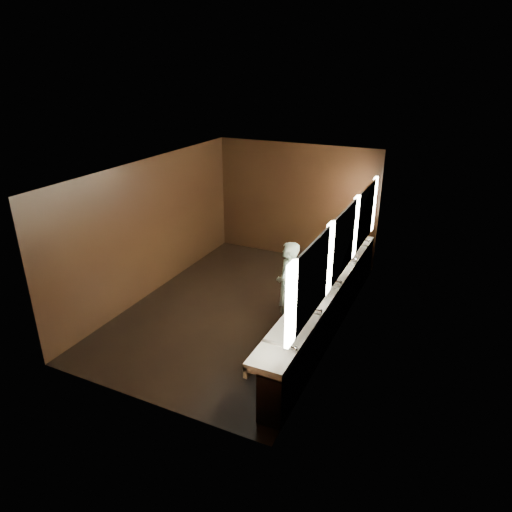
{
  "coord_description": "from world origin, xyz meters",
  "views": [
    {
      "loc": [
        3.7,
        -7.05,
        4.52
      ],
      "look_at": [
        0.36,
        0.0,
        1.19
      ],
      "focal_mm": 32.0,
      "sensor_mm": 36.0,
      "label": 1
    }
  ],
  "objects": [
    {
      "name": "floor",
      "position": [
        0.0,
        0.0,
        0.0
      ],
      "size": [
        6.0,
        6.0,
        0.0
      ],
      "primitive_type": "plane",
      "color": "black",
      "rests_on": "ground"
    },
    {
      "name": "wall_left",
      "position": [
        -2.0,
        0.0,
        1.4
      ],
      "size": [
        0.02,
        6.0,
        2.8
      ],
      "primitive_type": "cube",
      "color": "black",
      "rests_on": "floor"
    },
    {
      "name": "wall_front",
      "position": [
        0.0,
        -3.0,
        1.4
      ],
      "size": [
        4.0,
        0.02,
        2.8
      ],
      "primitive_type": "cube",
      "color": "black",
      "rests_on": "floor"
    },
    {
      "name": "wall_right",
      "position": [
        2.0,
        0.0,
        1.4
      ],
      "size": [
        0.02,
        6.0,
        2.8
      ],
      "primitive_type": "cube",
      "color": "black",
      "rests_on": "floor"
    },
    {
      "name": "mirror_band",
      "position": [
        1.98,
        -0.0,
        1.75
      ],
      "size": [
        0.06,
        5.03,
        1.15
      ],
      "color": "white",
      "rests_on": "wall_right"
    },
    {
      "name": "sink_counter",
      "position": [
        1.79,
        0.0,
        0.5
      ],
      "size": [
        0.55,
        5.4,
        1.01
      ],
      "color": "black",
      "rests_on": "floor"
    },
    {
      "name": "wall_back",
      "position": [
        0.0,
        3.0,
        1.4
      ],
      "size": [
        4.0,
        0.02,
        2.8
      ],
      "primitive_type": "cube",
      "color": "black",
      "rests_on": "floor"
    },
    {
      "name": "ceiling",
      "position": [
        0.0,
        0.0,
        2.8
      ],
      "size": [
        4.0,
        6.0,
        0.02
      ],
      "primitive_type": "cube",
      "color": "#2D2D2B",
      "rests_on": "wall_back"
    },
    {
      "name": "trash_bin",
      "position": [
        1.58,
        -1.2,
        0.28
      ],
      "size": [
        0.46,
        0.46,
        0.56
      ],
      "primitive_type": "cylinder",
      "rotation": [
        0.0,
        0.0,
        -0.35
      ],
      "color": "#232326",
      "rests_on": "floor"
    },
    {
      "name": "person",
      "position": [
        1.07,
        -0.18,
        0.82
      ],
      "size": [
        0.44,
        0.63,
        1.65
      ],
      "primitive_type": "imported",
      "rotation": [
        0.0,
        0.0,
        -1.5
      ],
      "color": "#84BFC6",
      "rests_on": "floor"
    }
  ]
}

